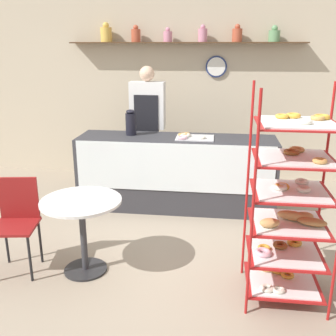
% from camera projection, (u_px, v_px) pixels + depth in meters
% --- Properties ---
extents(ground_plane, '(14.00, 14.00, 0.00)m').
position_uv_depth(ground_plane, '(162.00, 256.00, 3.96)').
color(ground_plane, gray).
extents(back_wall, '(10.00, 0.30, 2.70)m').
position_uv_depth(back_wall, '(186.00, 90.00, 6.05)').
color(back_wall, beige).
rests_on(back_wall, ground_plane).
extents(display_counter, '(2.49, 0.65, 0.93)m').
position_uv_depth(display_counter, '(176.00, 173.00, 5.05)').
color(display_counter, '#333338').
rests_on(display_counter, ground_plane).
extents(pastry_rack, '(0.65, 0.61, 1.76)m').
position_uv_depth(pastry_rack, '(290.00, 207.00, 3.12)').
color(pastry_rack, '#A51919').
rests_on(pastry_rack, ground_plane).
extents(person_worker, '(0.48, 0.23, 1.77)m').
position_uv_depth(person_worker, '(148.00, 125.00, 5.53)').
color(person_worker, '#282833').
rests_on(person_worker, ground_plane).
extents(cafe_table, '(0.73, 0.73, 0.72)m').
position_uv_depth(cafe_table, '(82.00, 218.00, 3.55)').
color(cafe_table, '#262628').
rests_on(cafe_table, ground_plane).
extents(cafe_chair, '(0.43, 0.43, 0.87)m').
position_uv_depth(cafe_chair, '(17.00, 215.00, 3.62)').
color(cafe_chair, black).
rests_on(cafe_chair, ground_plane).
extents(coffee_carafe, '(0.14, 0.14, 0.33)m').
position_uv_depth(coffee_carafe, '(131.00, 123.00, 5.01)').
color(coffee_carafe, black).
rests_on(coffee_carafe, display_counter).
extents(donut_tray_counter, '(0.47, 0.35, 0.05)m').
position_uv_depth(donut_tray_counter, '(190.00, 137.00, 4.87)').
color(donut_tray_counter, silver).
rests_on(donut_tray_counter, display_counter).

